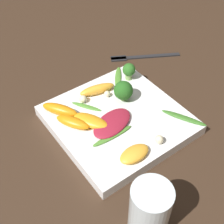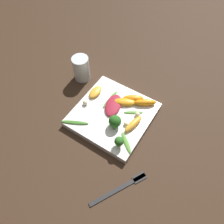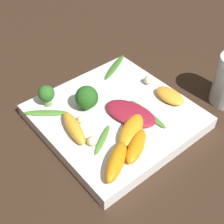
# 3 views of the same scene
# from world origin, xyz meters

# --- Properties ---
(ground_plane) EXTENTS (2.40, 2.40, 0.00)m
(ground_plane) POSITION_xyz_m (0.00, 0.00, 0.00)
(ground_plane) COLOR #382619
(plate) EXTENTS (0.25, 0.25, 0.02)m
(plate) POSITION_xyz_m (0.00, 0.00, 0.01)
(plate) COLOR white
(plate) RESTS_ON ground_plane
(drinking_glass) EXTENTS (0.06, 0.06, 0.10)m
(drinking_glass) POSITION_xyz_m (0.20, -0.09, 0.05)
(drinking_glass) COLOR silver
(drinking_glass) RESTS_ON ground_plane
(fork) EXTENTS (0.10, 0.16, 0.01)m
(fork) POSITION_xyz_m (-0.15, 0.18, 0.00)
(fork) COLOR #262628
(fork) RESTS_ON ground_plane
(radicchio_leaf_0) EXTENTS (0.08, 0.10, 0.01)m
(radicchio_leaf_0) POSITION_xyz_m (0.01, -0.02, 0.03)
(radicchio_leaf_0) COLOR maroon
(radicchio_leaf_0) RESTS_ON plate
(orange_segment_0) EXTENTS (0.04, 0.08, 0.02)m
(orange_segment_0) POSITION_xyz_m (-0.08, 0.01, 0.03)
(orange_segment_0) COLOR #FCAD33
(orange_segment_0) RESTS_ON plate
(orange_segment_1) EXTENTS (0.07, 0.06, 0.02)m
(orange_segment_1) POSITION_xyz_m (-0.03, -0.09, 0.03)
(orange_segment_1) COLOR orange
(orange_segment_1) RESTS_ON plate
(orange_segment_2) EXTENTS (0.08, 0.06, 0.02)m
(orange_segment_2) POSITION_xyz_m (-0.01, -0.06, 0.03)
(orange_segment_2) COLOR orange
(orange_segment_2) RESTS_ON plate
(orange_segment_3) EXTENTS (0.08, 0.06, 0.02)m
(orange_segment_3) POSITION_xyz_m (-0.07, -0.09, 0.03)
(orange_segment_3) COLOR orange
(orange_segment_3) RESTS_ON plate
(orange_segment_4) EXTENTS (0.03, 0.06, 0.02)m
(orange_segment_4) POSITION_xyz_m (0.10, -0.04, 0.03)
(orange_segment_4) COLOR #FCAD33
(orange_segment_4) RESTS_ON plate
(broccoli_floret_0) EXTENTS (0.03, 0.03, 0.04)m
(broccoli_floret_0) POSITION_xyz_m (-0.08, 0.09, 0.05)
(broccoli_floret_0) COLOR #84AD5B
(broccoli_floret_0) RESTS_ON plate
(broccoli_floret_1) EXTENTS (0.04, 0.04, 0.05)m
(broccoli_floret_1) POSITION_xyz_m (-0.03, 0.04, 0.05)
(broccoli_floret_1) COLOR #84AD5B
(broccoli_floret_1) RESTS_ON plate
(arugula_sprig_0) EXTENTS (0.09, 0.05, 0.01)m
(arugula_sprig_0) POSITION_xyz_m (0.08, 0.10, 0.03)
(arugula_sprig_0) COLOR #3D7528
(arugula_sprig_0) RESTS_ON plate
(arugula_sprig_1) EXTENTS (0.06, 0.04, 0.00)m
(arugula_sprig_1) POSITION_xyz_m (-0.06, -0.04, 0.03)
(arugula_sprig_1) COLOR #518E33
(arugula_sprig_1) RESTS_ON plate
(arugula_sprig_2) EXTENTS (0.07, 0.06, 0.00)m
(arugula_sprig_2) POSITION_xyz_m (-0.09, 0.07, 0.03)
(arugula_sprig_2) COLOR #518E33
(arugula_sprig_2) RESTS_ON plate
(arugula_sprig_3) EXTENTS (0.01, 0.09, 0.01)m
(arugula_sprig_3) POSITION_xyz_m (0.04, -0.04, 0.03)
(arugula_sprig_3) COLOR #518E33
(arugula_sprig_3) RESTS_ON plate
(macadamia_nut_0) EXTENTS (0.02, 0.02, 0.02)m
(macadamia_nut_0) POSITION_xyz_m (-0.07, -0.03, 0.03)
(macadamia_nut_0) COLOR beige
(macadamia_nut_0) RESTS_ON plate
(macadamia_nut_1) EXTENTS (0.01, 0.01, 0.01)m
(macadamia_nut_1) POSITION_xyz_m (-0.06, 0.02, 0.03)
(macadamia_nut_1) COLOR beige
(macadamia_nut_1) RESTS_ON plate
(macadamia_nut_2) EXTENTS (0.02, 0.02, 0.02)m
(macadamia_nut_2) POSITION_xyz_m (0.10, 0.02, 0.03)
(macadamia_nut_2) COLOR beige
(macadamia_nut_2) RESTS_ON plate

